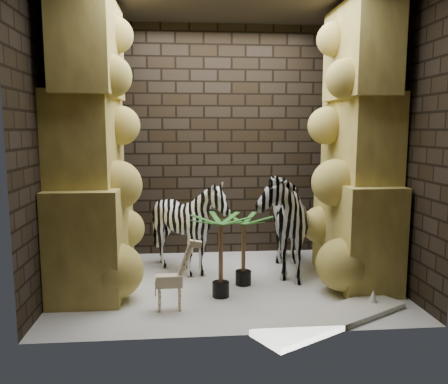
{
  "coord_description": "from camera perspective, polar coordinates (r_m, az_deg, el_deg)",
  "views": [
    {
      "loc": [
        -0.44,
        -4.65,
        1.65
      ],
      "look_at": [
        -0.02,
        0.15,
        0.98
      ],
      "focal_mm": 35.81,
      "sensor_mm": 36.0,
      "label": 1
    }
  ],
  "objects": [
    {
      "name": "floor",
      "position": [
        4.96,
        0.35,
        -11.55
      ],
      "size": [
        3.5,
        3.5,
        0.0
      ],
      "primitive_type": "plane",
      "color": "silver",
      "rests_on": "ground"
    },
    {
      "name": "palm_front",
      "position": [
        4.81,
        2.5,
        -7.38
      ],
      "size": [
        0.36,
        0.36,
        0.77
      ],
      "primitive_type": null,
      "color": "#114515",
      "rests_on": "floor"
    },
    {
      "name": "wall_left",
      "position": [
        4.83,
        -20.86,
        5.6
      ],
      "size": [
        0.0,
        3.0,
        3.0
      ],
      "primitive_type": "plane",
      "rotation": [
        1.57,
        0.0,
        1.57
      ],
      "color": "black",
      "rests_on": "ground"
    },
    {
      "name": "wall_right",
      "position": [
        5.15,
        20.26,
        5.74
      ],
      "size": [
        0.0,
        3.0,
        3.0
      ],
      "primitive_type": "plane",
      "rotation": [
        1.57,
        0.0,
        -1.57
      ],
      "color": "black",
      "rests_on": "ground"
    },
    {
      "name": "zebra_left",
      "position": [
        5.15,
        -4.55,
        -4.99
      ],
      "size": [
        0.93,
        1.14,
        1.01
      ],
      "primitive_type": "imported",
      "rotation": [
        0.0,
        0.0,
        -0.03
      ],
      "color": "white",
      "rests_on": "floor"
    },
    {
      "name": "rock_pillar_right",
      "position": [
        5.01,
        16.83,
        5.84
      ],
      "size": [
        0.58,
        1.25,
        3.0
      ],
      "primitive_type": null,
      "color": "#CDBD56",
      "rests_on": "floor"
    },
    {
      "name": "surfboard",
      "position": [
        4.15,
        13.75,
        -15.38
      ],
      "size": [
        1.54,
        1.1,
        0.05
      ],
      "primitive_type": "cube",
      "rotation": [
        0.0,
        0.0,
        0.51
      ],
      "color": "silver",
      "rests_on": "floor"
    },
    {
      "name": "wall_front",
      "position": [
        3.43,
        2.35,
        5.36
      ],
      "size": [
        3.5,
        0.0,
        3.5
      ],
      "primitive_type": "plane",
      "rotation": [
        -1.57,
        0.0,
        0.0
      ],
      "color": "black",
      "rests_on": "ground"
    },
    {
      "name": "wall_back",
      "position": [
        5.92,
        -0.79,
        6.45
      ],
      "size": [
        3.5,
        0.0,
        3.5
      ],
      "primitive_type": "plane",
      "rotation": [
        1.57,
        0.0,
        0.0
      ],
      "color": "black",
      "rests_on": "ground"
    },
    {
      "name": "giraffe_toy",
      "position": [
        4.18,
        -7.02,
        -10.23
      ],
      "size": [
        0.37,
        0.13,
        0.71
      ],
      "primitive_type": null,
      "rotation": [
        0.0,
        0.0,
        0.04
      ],
      "color": "#F8E7B7",
      "rests_on": "floor"
    },
    {
      "name": "rock_pillar_left",
      "position": [
        4.75,
        -16.78,
        5.75
      ],
      "size": [
        0.68,
        1.3,
        3.0
      ],
      "primitive_type": null,
      "color": "#CDBD56",
      "rests_on": "floor"
    },
    {
      "name": "zebra_right",
      "position": [
        5.2,
        7.05,
        -2.54
      ],
      "size": [
        0.75,
        1.26,
        1.43
      ],
      "primitive_type": "imported",
      "rotation": [
        0.0,
        0.0,
        -0.09
      ],
      "color": "white",
      "rests_on": "floor"
    },
    {
      "name": "palm_back",
      "position": [
        4.46,
        -0.42,
        -8.16
      ],
      "size": [
        0.36,
        0.36,
        0.84
      ],
      "primitive_type": null,
      "color": "#114515",
      "rests_on": "floor"
    }
  ]
}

